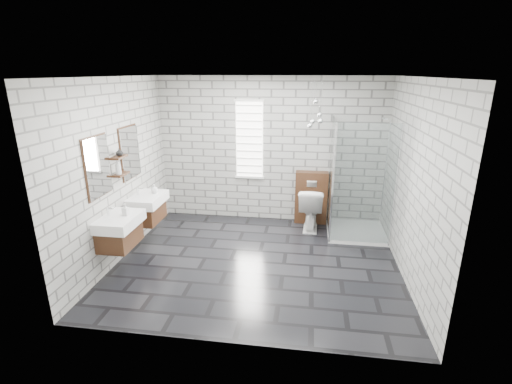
% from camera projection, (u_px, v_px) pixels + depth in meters
% --- Properties ---
extents(floor, '(4.20, 3.60, 0.02)m').
position_uv_depth(floor, '(257.00, 262.00, 5.65)').
color(floor, black).
rests_on(floor, ground).
extents(ceiling, '(4.20, 3.60, 0.02)m').
position_uv_depth(ceiling, '(257.00, 76.00, 4.81)').
color(ceiling, white).
rests_on(ceiling, wall_back).
extents(wall_back, '(4.20, 0.02, 2.70)m').
position_uv_depth(wall_back, '(271.00, 151.00, 6.94)').
color(wall_back, '#A7A7A2').
rests_on(wall_back, floor).
extents(wall_front, '(4.20, 0.02, 2.70)m').
position_uv_depth(wall_front, '(231.00, 228.00, 3.53)').
color(wall_front, '#A7A7A2').
rests_on(wall_front, floor).
extents(wall_left, '(0.02, 3.60, 2.70)m').
position_uv_depth(wall_left, '(117.00, 171.00, 5.52)').
color(wall_left, '#A7A7A2').
rests_on(wall_left, floor).
extents(wall_right, '(0.02, 3.60, 2.70)m').
position_uv_depth(wall_right, '(413.00, 183.00, 4.95)').
color(wall_right, '#A7A7A2').
rests_on(wall_right, floor).
extents(vanity_left, '(0.47, 0.70, 1.57)m').
position_uv_depth(vanity_left, '(117.00, 222.00, 5.18)').
color(vanity_left, '#422614').
rests_on(vanity_left, wall_left).
extents(vanity_right, '(0.47, 0.70, 1.57)m').
position_uv_depth(vanity_right, '(145.00, 201.00, 6.05)').
color(vanity_right, '#422614').
rests_on(vanity_right, wall_left).
extents(shelf_lower, '(0.14, 0.30, 0.03)m').
position_uv_depth(shelf_lower, '(121.00, 174.00, 5.47)').
color(shelf_lower, '#422614').
rests_on(shelf_lower, wall_left).
extents(shelf_upper, '(0.14, 0.30, 0.03)m').
position_uv_depth(shelf_upper, '(119.00, 157.00, 5.39)').
color(shelf_upper, '#422614').
rests_on(shelf_upper, wall_left).
extents(window, '(0.56, 0.05, 1.48)m').
position_uv_depth(window, '(249.00, 140.00, 6.90)').
color(window, white).
rests_on(window, wall_back).
extents(cistern_panel, '(0.60, 0.20, 1.00)m').
position_uv_depth(cistern_panel, '(311.00, 197.00, 6.99)').
color(cistern_panel, '#422614').
rests_on(cistern_panel, floor).
extents(flush_plate, '(0.18, 0.01, 0.12)m').
position_uv_depth(flush_plate, '(312.00, 184.00, 6.80)').
color(flush_plate, silver).
rests_on(flush_plate, cistern_panel).
extents(shower_enclosure, '(1.00, 1.00, 2.03)m').
position_uv_depth(shower_enclosure, '(353.00, 209.00, 6.40)').
color(shower_enclosure, white).
rests_on(shower_enclosure, floor).
extents(pendant_cluster, '(0.26, 0.23, 0.84)m').
position_uv_depth(pendant_cluster, '(316.00, 116.00, 6.21)').
color(pendant_cluster, silver).
rests_on(pendant_cluster, ceiling).
extents(toilet, '(0.46, 0.78, 0.78)m').
position_uv_depth(toilet, '(311.00, 208.00, 6.78)').
color(toilet, white).
rests_on(toilet, floor).
extents(soap_bottle_a, '(0.09, 0.09, 0.17)m').
position_uv_depth(soap_bottle_a, '(125.00, 209.00, 5.15)').
color(soap_bottle_a, '#B2B2B2').
rests_on(soap_bottle_a, vanity_left).
extents(soap_bottle_b, '(0.14, 0.14, 0.15)m').
position_uv_depth(soap_bottle_b, '(154.00, 189.00, 6.11)').
color(soap_bottle_b, '#B2B2B2').
rests_on(soap_bottle_b, vanity_right).
extents(soap_bottle_c, '(0.11, 0.11, 0.22)m').
position_uv_depth(soap_bottle_c, '(118.00, 167.00, 5.36)').
color(soap_bottle_c, '#B2B2B2').
rests_on(soap_bottle_c, shelf_lower).
extents(vase, '(0.10, 0.10, 0.11)m').
position_uv_depth(vase, '(119.00, 152.00, 5.38)').
color(vase, '#B2B2B2').
rests_on(vase, shelf_upper).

